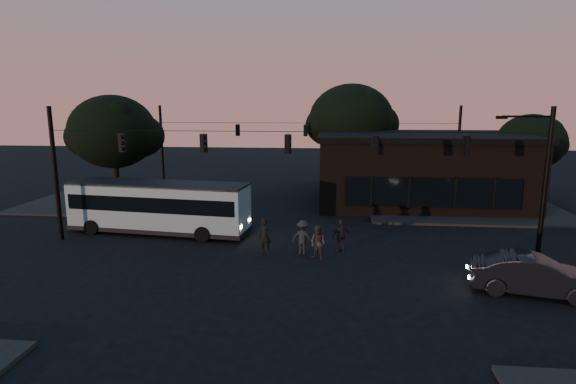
# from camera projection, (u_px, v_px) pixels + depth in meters

# --- Properties ---
(ground) EXTENTS (120.00, 120.00, 0.00)m
(ground) POSITION_uv_depth(u_px,v_px,m) (280.00, 273.00, 20.54)
(ground) COLOR black
(ground) RESTS_ON ground
(sidewalk_far_right) EXTENTS (14.00, 10.00, 0.15)m
(sidewalk_far_right) POSITION_uv_depth(u_px,v_px,m) (463.00, 208.00, 33.08)
(sidewalk_far_right) COLOR black
(sidewalk_far_right) RESTS_ON ground
(sidewalk_far_left) EXTENTS (14.00, 10.00, 0.15)m
(sidewalk_far_left) POSITION_uv_depth(u_px,v_px,m) (124.00, 201.00, 35.51)
(sidewalk_far_left) COLOR black
(sidewalk_far_left) RESTS_ON ground
(building) EXTENTS (15.40, 10.41, 5.40)m
(building) POSITION_uv_depth(u_px,v_px,m) (418.00, 168.00, 34.78)
(building) COLOR black
(building) RESTS_ON ground
(tree_behind) EXTENTS (7.60, 7.60, 9.43)m
(tree_behind) POSITION_uv_depth(u_px,v_px,m) (351.00, 120.00, 40.47)
(tree_behind) COLOR black
(tree_behind) RESTS_ON ground
(tree_right) EXTENTS (5.20, 5.20, 6.86)m
(tree_right) POSITION_uv_depth(u_px,v_px,m) (531.00, 142.00, 35.55)
(tree_right) COLOR black
(tree_right) RESTS_ON ground
(tree_left) EXTENTS (6.40, 6.40, 8.30)m
(tree_left) POSITION_uv_depth(u_px,v_px,m) (113.00, 132.00, 33.48)
(tree_left) COLOR black
(tree_left) RESTS_ON ground
(signal_rig_near) EXTENTS (26.24, 0.30, 7.50)m
(signal_rig_near) POSITION_uv_depth(u_px,v_px,m) (288.00, 165.00, 23.59)
(signal_rig_near) COLOR black
(signal_rig_near) RESTS_ON ground
(signal_rig_far) EXTENTS (26.24, 0.30, 7.50)m
(signal_rig_far) POSITION_uv_depth(u_px,v_px,m) (305.00, 144.00, 39.27)
(signal_rig_far) COLOR black
(signal_rig_far) RESTS_ON ground
(bus) EXTENTS (11.06, 3.73, 3.05)m
(bus) POSITION_uv_depth(u_px,v_px,m) (159.00, 205.00, 26.68)
(bus) COLOR #7F9AA1
(bus) RESTS_ON ground
(car) EXTENTS (5.14, 2.73, 1.61)m
(car) POSITION_uv_depth(u_px,v_px,m) (534.00, 275.00, 18.12)
(car) COLOR black
(car) RESTS_ON ground
(pedestrian_a) EXTENTS (0.73, 0.52, 1.88)m
(pedestrian_a) POSITION_uv_depth(u_px,v_px,m) (265.00, 236.00, 22.97)
(pedestrian_a) COLOR black
(pedestrian_a) RESTS_ON ground
(pedestrian_b) EXTENTS (1.06, 1.00, 1.72)m
(pedestrian_b) POSITION_uv_depth(u_px,v_px,m) (318.00, 243.00, 22.14)
(pedestrian_b) COLOR #332F2E
(pedestrian_b) RESTS_ON ground
(pedestrian_c) EXTENTS (1.10, 0.84, 1.74)m
(pedestrian_c) POSITION_uv_depth(u_px,v_px,m) (341.00, 236.00, 23.32)
(pedestrian_c) COLOR black
(pedestrian_c) RESTS_ON ground
(pedestrian_d) EXTENTS (1.29, 0.93, 1.80)m
(pedestrian_d) POSITION_uv_depth(u_px,v_px,m) (303.00, 237.00, 22.93)
(pedestrian_d) COLOR black
(pedestrian_d) RESTS_ON ground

